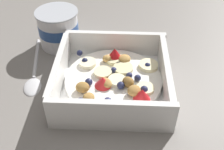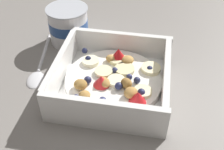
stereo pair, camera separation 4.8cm
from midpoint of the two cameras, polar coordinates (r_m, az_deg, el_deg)
ground_plane at (r=0.49m, az=-2.51°, el=-3.16°), size 2.40×2.40×0.00m
fruit_bowl at (r=0.48m, az=-2.69°, el=-1.07°), size 0.19×0.19×0.06m
spoon at (r=0.54m, az=-18.22°, el=-0.18°), size 0.05×0.17×0.01m
yogurt_cup at (r=0.60m, az=-13.18°, el=9.22°), size 0.09×0.09×0.08m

